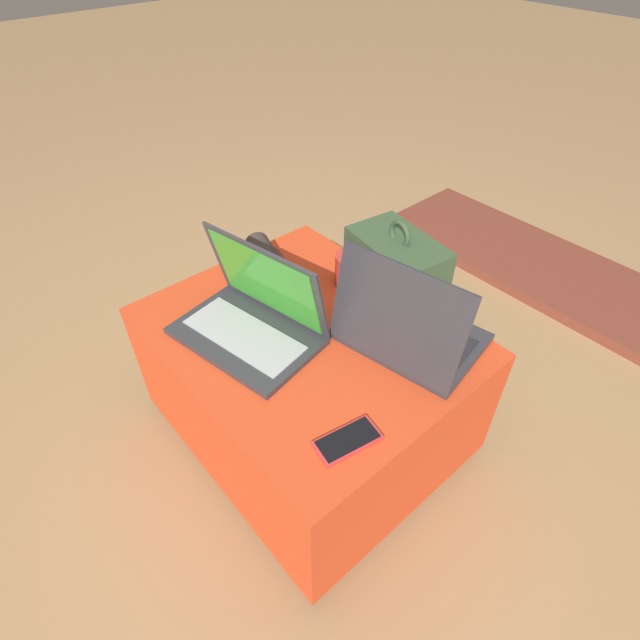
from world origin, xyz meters
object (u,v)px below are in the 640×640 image
(wrist_brace, at_px, (266,259))
(coffee_mug, at_px, (353,270))
(cell_phone, at_px, (348,440))
(laptop_far, at_px, (407,330))
(laptop_near, at_px, (253,317))
(backpack, at_px, (395,299))

(wrist_brace, xyz_separation_m, coffee_mug, (0.22, 0.14, 0.01))
(cell_phone, xyz_separation_m, coffee_mug, (-0.38, 0.38, 0.04))
(laptop_far, distance_m, cell_phone, 0.33)
(cell_phone, relative_size, wrist_brace, 0.74)
(laptop_near, xyz_separation_m, backpack, (-0.01, 0.58, -0.26))
(laptop_near, distance_m, cell_phone, 0.41)
(backpack, bearing_deg, wrist_brace, 73.35)
(laptop_near, height_order, cell_phone, laptop_near)
(cell_phone, bearing_deg, laptop_far, 120.85)
(backpack, xyz_separation_m, coffee_mug, (0.03, -0.25, 0.26))
(backpack, distance_m, wrist_brace, 0.50)
(cell_phone, xyz_separation_m, wrist_brace, (-0.60, 0.24, 0.03))
(wrist_brace, bearing_deg, backpack, 64.48)
(laptop_near, bearing_deg, cell_phone, -17.81)
(cell_phone, distance_m, wrist_brace, 0.65)
(laptop_near, xyz_separation_m, wrist_brace, (-0.20, 0.19, -0.01))
(cell_phone, bearing_deg, backpack, 134.03)
(laptop_near, bearing_deg, backpack, 80.47)
(wrist_brace, bearing_deg, laptop_near, -42.96)
(laptop_far, height_order, coffee_mug, laptop_far)
(laptop_near, distance_m, coffee_mug, 0.33)
(wrist_brace, bearing_deg, cell_phone, -21.34)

